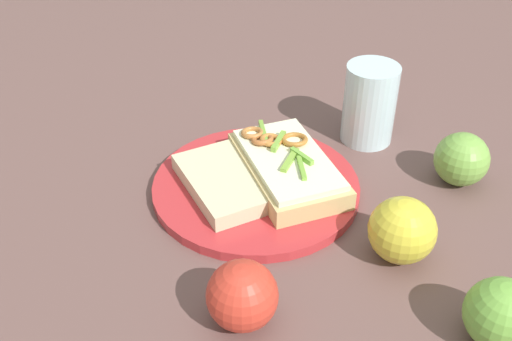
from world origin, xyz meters
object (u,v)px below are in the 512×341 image
sandwich (286,165)px  bread_slice_side (224,183)px  apple_0 (402,230)px  apple_1 (502,314)px  apple_3 (242,296)px  apple_2 (462,159)px  drinking_glass (370,104)px  plate (256,187)px

sandwich → bread_slice_side: 0.09m
apple_0 → apple_1: 0.14m
apple_1 → bread_slice_side: bearing=124.6°
bread_slice_side → apple_0: apple_0 is taller
apple_3 → bread_slice_side: bearing=81.3°
apple_1 → apple_2: 0.26m
apple_0 → sandwich: bearing=115.7°
apple_1 → drinking_glass: drinking_glass is taller
bread_slice_side → drinking_glass: 0.25m
sandwich → apple_2: apple_2 is taller
apple_0 → apple_1: apple_0 is taller
apple_3 → drinking_glass: (0.26, 0.28, 0.02)m
apple_2 → sandwich: bearing=164.9°
apple_0 → apple_3: apple_0 is taller
apple_1 → drinking_glass: 0.37m
drinking_glass → apple_1: bearing=-95.0°
apple_2 → apple_3: apple_3 is taller
sandwich → apple_1: 0.32m
apple_2 → drinking_glass: size_ratio=0.61×
apple_3 → plate: bearing=70.0°
sandwich → apple_3: apple_3 is taller
bread_slice_side → apple_2: 0.31m
apple_1 → sandwich: bearing=111.2°
plate → apple_3: (-0.07, -0.20, 0.03)m
plate → sandwich: sandwich is taller
bread_slice_side → apple_3: size_ratio=1.99×
apple_1 → apple_3: 0.25m
apple_3 → sandwich: bearing=60.7°
apple_0 → apple_2: bearing=36.9°
plate → sandwich: bearing=6.4°
plate → bread_slice_side: 0.05m
apple_0 → apple_3: bearing=-168.2°
bread_slice_side → drinking_glass: size_ratio=1.25×
drinking_glass → sandwich: bearing=-154.3°
apple_2 → apple_3: (-0.34, -0.15, 0.00)m
apple_1 → drinking_glass: size_ratio=0.63×
sandwich → apple_3: bearing=-33.3°
bread_slice_side → apple_1: apple_1 is taller
apple_3 → apple_1: bearing=-21.8°
apple_1 → apple_2: size_ratio=1.02×
plate → apple_1: apple_1 is taller
apple_1 → apple_3: (-0.23, 0.09, 0.00)m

